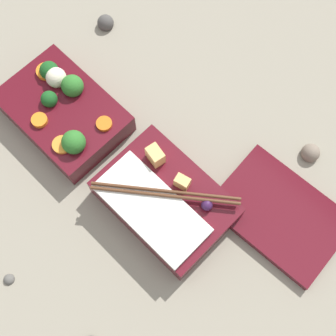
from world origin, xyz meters
The scene contains 7 objects.
ground_plane centered at (0.00, 0.00, 0.00)m, with size 3.00×3.00×0.00m, color gray.
bento_tray_vegetable centered at (-0.11, 0.00, 0.03)m, with size 0.20×0.14×0.07m.
bento_tray_rice centered at (0.12, 0.01, 0.03)m, with size 0.20×0.15×0.07m.
bento_lid centered at (0.26, 0.13, 0.01)m, with size 0.20×0.14×0.02m, color #510F19.
pebble_0 centered at (-0.20, 0.18, 0.01)m, with size 0.03×0.03×0.03m, color #474442.
pebble_2 centered at (0.03, -0.24, 0.00)m, with size 0.02×0.02×0.02m, color #595651.
pebble_3 centered at (0.23, 0.24, 0.01)m, with size 0.03×0.03×0.03m, color #7A6B5B.
Camera 1 is at (0.27, -0.13, 0.72)m, focal length 50.00 mm.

